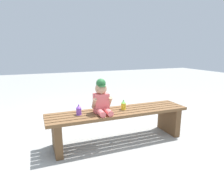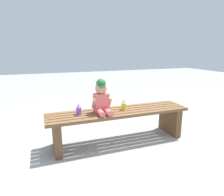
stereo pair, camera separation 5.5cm
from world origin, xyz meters
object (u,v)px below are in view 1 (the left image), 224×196
Objects in this scene: sippy_cup_left at (79,110)px; sippy_cup_right at (123,105)px; park_bench at (119,120)px; child_figure at (102,98)px.

sippy_cup_left is 0.56m from sippy_cup_right.
child_figure reaches higher than park_bench.
park_bench is 14.18× the size of sippy_cup_left.
park_bench is 4.34× the size of child_figure.
child_figure is 3.26× the size of sippy_cup_left.
child_figure is at bearing -179.06° from park_bench.
sippy_cup_left reaches higher than park_bench.
sippy_cup_left is 1.00× the size of sippy_cup_right.
park_bench is at bearing -2.13° from sippy_cup_left.
sippy_cup_left is at bearing 177.87° from park_bench.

